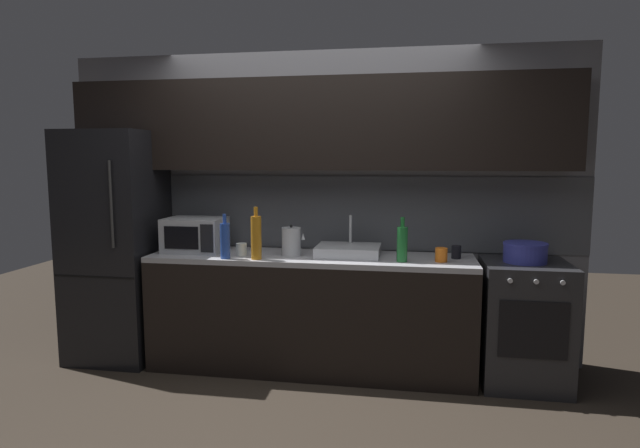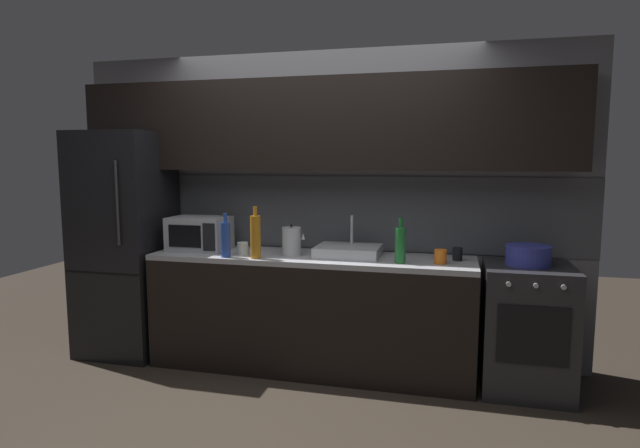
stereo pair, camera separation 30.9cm
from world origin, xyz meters
name	(u,v)px [view 2 (the right image)]	position (x,y,z in m)	size (l,w,h in m)	color
ground_plane	(273,422)	(0.00, 0.00, 0.00)	(10.00, 10.00, 0.00)	#2D261E
back_wall	(320,170)	(0.00, 1.20, 1.55)	(4.22, 0.44, 2.50)	slate
counter_run	(311,312)	(0.00, 0.90, 0.45)	(2.48, 0.60, 0.90)	black
refrigerator	(125,243)	(-1.62, 0.90, 0.93)	(0.68, 0.69, 1.86)	black
oven_range	(526,328)	(1.58, 0.90, 0.45)	(0.60, 0.62, 0.90)	#232326
microwave	(200,233)	(-0.94, 0.92, 1.04)	(0.46, 0.35, 0.27)	#A8AAAF
sink_basin	(348,251)	(0.29, 0.93, 0.94)	(0.48, 0.38, 0.30)	#ADAFB5
kettle	(292,241)	(-0.14, 0.87, 1.01)	(0.18, 0.15, 0.24)	#B7BABF
wine_bottle_green	(400,244)	(0.70, 0.77, 1.03)	(0.08, 0.08, 0.32)	#1E6B2D
wine_bottle_amber	(256,236)	(-0.36, 0.68, 1.07)	(0.08, 0.08, 0.39)	#B27019
wine_bottle_blue	(226,239)	(-0.60, 0.68, 1.04)	(0.07, 0.07, 0.33)	#234299
mug_clear	(243,248)	(-0.52, 0.81, 0.95)	(0.08, 0.08, 0.09)	silver
mug_orange	(440,257)	(0.98, 0.81, 0.95)	(0.09, 0.09, 0.10)	orange
mug_dark	(457,254)	(1.09, 0.96, 0.95)	(0.07, 0.07, 0.10)	black
cooking_pot	(528,255)	(1.57, 0.90, 0.97)	(0.31, 0.31, 0.14)	#333899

